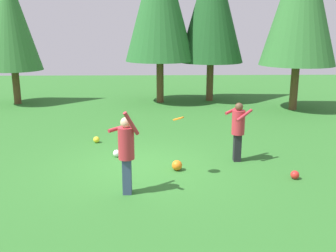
% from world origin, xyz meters
% --- Properties ---
extents(ground_plane, '(40.00, 40.00, 0.00)m').
position_xyz_m(ground_plane, '(0.00, 0.00, 0.00)').
color(ground_plane, '#2D6B28').
extents(person_thrower, '(0.68, 0.68, 1.86)m').
position_xyz_m(person_thrower, '(-0.22, -1.62, 1.01)').
color(person_thrower, '#38476B').
rests_on(person_thrower, ground_plane).
extents(person_catcher, '(0.72, 0.70, 1.59)m').
position_xyz_m(person_catcher, '(2.56, 0.44, 0.94)').
color(person_catcher, black).
rests_on(person_catcher, ground_plane).
extents(frisbee, '(0.37, 0.37, 0.11)m').
position_xyz_m(frisbee, '(0.92, -0.66, 1.43)').
color(frisbee, orange).
extents(ball_white, '(0.20, 0.20, 0.20)m').
position_xyz_m(ball_white, '(-0.70, 0.84, 0.10)').
color(ball_white, white).
rests_on(ball_white, ground_plane).
extents(ball_orange, '(0.26, 0.26, 0.26)m').
position_xyz_m(ball_orange, '(0.92, -0.25, 0.13)').
color(ball_orange, orange).
rests_on(ball_orange, ground_plane).
extents(ball_yellow, '(0.20, 0.20, 0.20)m').
position_xyz_m(ball_yellow, '(-1.48, 2.23, 0.10)').
color(ball_yellow, yellow).
rests_on(ball_yellow, ground_plane).
extents(ball_red, '(0.20, 0.20, 0.20)m').
position_xyz_m(ball_red, '(3.68, -0.89, 0.10)').
color(ball_red, red).
rests_on(ball_red, ground_plane).
extents(tree_far_left, '(2.59, 2.59, 6.18)m').
position_xyz_m(tree_far_left, '(-6.18, 8.79, 3.86)').
color(tree_far_left, brown).
rests_on(tree_far_left, ground_plane).
extents(tree_right, '(3.06, 3.06, 7.31)m').
position_xyz_m(tree_right, '(2.97, 9.42, 4.57)').
color(tree_right, brown).
rests_on(tree_right, ground_plane).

